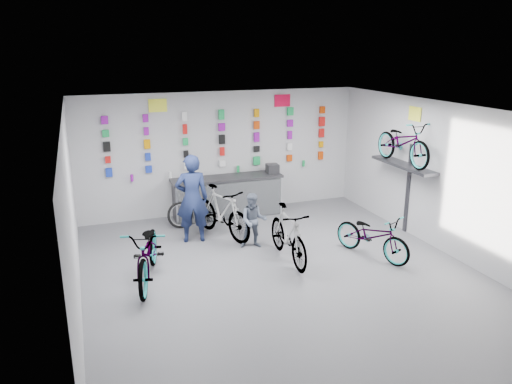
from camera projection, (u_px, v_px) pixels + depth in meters
name	position (u px, v px, depth m)	size (l,w,h in m)	color
floor	(284.00, 276.00, 9.10)	(8.00, 8.00, 0.00)	#56575C
ceiling	(286.00, 111.00, 8.25)	(8.00, 8.00, 0.00)	white
wall_back	(221.00, 153.00, 12.28)	(7.00, 7.00, 0.00)	#B4B4B7
wall_front	(439.00, 306.00, 5.07)	(7.00, 7.00, 0.00)	#B4B4B7
wall_left	(72.00, 221.00, 7.54)	(8.00, 8.00, 0.00)	#B4B4B7
wall_right	(449.00, 180.00, 9.82)	(8.00, 8.00, 0.00)	#B4B4B7
counter	(227.00, 197.00, 12.16)	(2.70, 0.66, 1.00)	black
merch_wall	(224.00, 140.00, 12.15)	(5.56, 0.08, 1.57)	#1731AD
wall_bracket	(404.00, 169.00, 10.85)	(0.39, 1.90, 2.00)	#333338
sign_left	(158.00, 105.00, 11.43)	(0.42, 0.02, 0.30)	#FBFF3A
sign_right	(282.00, 101.00, 12.44)	(0.42, 0.02, 0.30)	red
sign_side	(415.00, 114.00, 10.57)	(0.02, 0.40, 0.30)	#FBFF3A
bike_left	(149.00, 252.00, 8.77)	(0.72, 2.08, 1.09)	gray
bike_center	(288.00, 234.00, 9.61)	(0.51, 1.81, 1.09)	gray
bike_right	(372.00, 235.00, 9.82)	(0.60, 1.71, 0.90)	gray
bike_service	(222.00, 212.00, 10.84)	(0.53, 1.87, 1.13)	gray
bike_wall	(403.00, 142.00, 10.66)	(0.63, 1.80, 0.95)	gray
clerk	(192.00, 199.00, 10.48)	(0.69, 0.45, 1.90)	#172248
customer	(254.00, 221.00, 10.26)	(0.56, 0.44, 1.16)	#515B6D
spare_wheel	(180.00, 215.00, 11.47)	(0.63, 0.29, 0.60)	black
register	(272.00, 168.00, 12.37)	(0.28, 0.30, 0.22)	black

